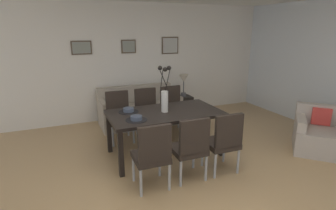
# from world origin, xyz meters

# --- Properties ---
(ground_plane) EXTENTS (9.00, 9.00, 0.00)m
(ground_plane) POSITION_xyz_m (0.00, 0.00, 0.00)
(ground_plane) COLOR tan
(back_wall_panel) EXTENTS (9.00, 0.10, 2.60)m
(back_wall_panel) POSITION_xyz_m (0.00, 3.25, 1.30)
(back_wall_panel) COLOR white
(back_wall_panel) RESTS_ON ground
(dining_table) EXTENTS (1.80, 0.98, 0.74)m
(dining_table) POSITION_xyz_m (0.19, 1.07, 0.67)
(dining_table) COLOR black
(dining_table) RESTS_ON ground
(dining_chair_near_left) EXTENTS (0.45, 0.45, 0.92)m
(dining_chair_near_left) POSITION_xyz_m (-0.34, 0.18, 0.51)
(dining_chair_near_left) COLOR black
(dining_chair_near_left) RESTS_ON ground
(dining_chair_near_right) EXTENTS (0.44, 0.44, 0.92)m
(dining_chair_near_right) POSITION_xyz_m (-0.36, 1.95, 0.51)
(dining_chair_near_right) COLOR black
(dining_chair_near_right) RESTS_ON ground
(dining_chair_far_left) EXTENTS (0.45, 0.45, 0.92)m
(dining_chair_far_left) POSITION_xyz_m (0.21, 0.19, 0.51)
(dining_chair_far_left) COLOR black
(dining_chair_far_left) RESTS_ON ground
(dining_chair_far_right) EXTENTS (0.44, 0.44, 0.92)m
(dining_chair_far_right) POSITION_xyz_m (0.20, 1.97, 0.51)
(dining_chair_far_right) COLOR black
(dining_chair_far_right) RESTS_ON ground
(dining_chair_mid_left) EXTENTS (0.46, 0.46, 0.92)m
(dining_chair_mid_left) POSITION_xyz_m (0.74, 0.18, 0.51)
(dining_chair_mid_left) COLOR black
(dining_chair_mid_left) RESTS_ON ground
(dining_chair_mid_right) EXTENTS (0.45, 0.45, 0.92)m
(dining_chair_mid_right) POSITION_xyz_m (0.73, 1.97, 0.51)
(dining_chair_mid_right) COLOR black
(dining_chair_mid_right) RESTS_ON ground
(centerpiece_vase) EXTENTS (0.21, 0.23, 0.73)m
(centerpiece_vase) POSITION_xyz_m (0.19, 1.07, 1.02)
(centerpiece_vase) COLOR silver
(centerpiece_vase) RESTS_ON dining_table
(placemat_near_left) EXTENTS (0.32, 0.32, 0.01)m
(placemat_near_left) POSITION_xyz_m (-0.35, 0.85, 0.74)
(placemat_near_left) COLOR black
(placemat_near_left) RESTS_ON dining_table
(bowl_near_left) EXTENTS (0.17, 0.17, 0.07)m
(bowl_near_left) POSITION_xyz_m (-0.35, 0.85, 0.78)
(bowl_near_left) COLOR #475166
(bowl_near_left) RESTS_ON dining_table
(placemat_near_right) EXTENTS (0.32, 0.32, 0.01)m
(placemat_near_right) POSITION_xyz_m (-0.35, 1.29, 0.74)
(placemat_near_right) COLOR black
(placemat_near_right) RESTS_ON dining_table
(bowl_near_right) EXTENTS (0.17, 0.17, 0.07)m
(bowl_near_right) POSITION_xyz_m (-0.35, 1.29, 0.78)
(bowl_near_right) COLOR #475166
(bowl_near_right) RESTS_ON dining_table
(sofa) EXTENTS (1.71, 0.84, 0.80)m
(sofa) POSITION_xyz_m (0.25, 2.70, 0.28)
(sofa) COLOR #A89E8E
(sofa) RESTS_ON ground
(side_table) EXTENTS (0.36, 0.36, 0.52)m
(side_table) POSITION_xyz_m (1.32, 2.66, 0.26)
(side_table) COLOR black
(side_table) RESTS_ON ground
(table_lamp) EXTENTS (0.22, 0.22, 0.51)m
(table_lamp) POSITION_xyz_m (1.32, 2.66, 0.89)
(table_lamp) COLOR #4C4C51
(table_lamp) RESTS_ON side_table
(armchair) EXTENTS (1.13, 1.13, 0.75)m
(armchair) POSITION_xyz_m (2.69, 0.15, 0.29)
(armchair) COLOR #ADA399
(armchair) RESTS_ON ground
(framed_picture_left) EXTENTS (0.41, 0.03, 0.28)m
(framed_picture_left) POSITION_xyz_m (-0.82, 3.18, 1.65)
(framed_picture_left) COLOR #473828
(framed_picture_center) EXTENTS (0.33, 0.03, 0.29)m
(framed_picture_center) POSITION_xyz_m (0.19, 3.18, 1.65)
(framed_picture_center) COLOR #473828
(framed_picture_right) EXTENTS (0.42, 0.03, 0.39)m
(framed_picture_right) POSITION_xyz_m (1.20, 3.18, 1.65)
(framed_picture_right) COLOR #473828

